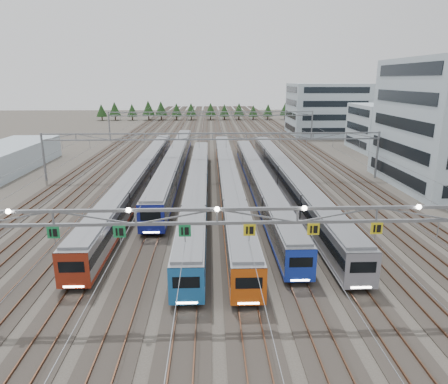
{
  "coord_description": "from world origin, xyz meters",
  "views": [
    {
      "loc": [
        -0.44,
        -26.06,
        16.42
      ],
      "look_at": [
        1.17,
        19.54,
        3.5
      ],
      "focal_mm": 32.0,
      "sensor_mm": 36.0,
      "label": 1
    }
  ],
  "objects_px": {
    "depot_bldg_mid": "(386,128)",
    "depot_bldg_north": "(326,109)",
    "gantry_far": "(211,117)",
    "west_shed": "(5,158)",
    "gantry_near": "(216,220)",
    "train_e": "(259,180)",
    "gantry_mid": "(213,142)",
    "train_a": "(142,174)",
    "train_d": "(228,177)",
    "train_b": "(175,161)",
    "train_f": "(287,177)",
    "train_c": "(198,185)"
  },
  "relations": [
    {
      "from": "depot_bldg_mid",
      "to": "depot_bldg_north",
      "type": "xyz_separation_m",
      "value": [
        -5.97,
        29.68,
        2.23
      ]
    },
    {
      "from": "gantry_far",
      "to": "depot_bldg_north",
      "type": "distance_m",
      "value": 37.4
    },
    {
      "from": "depot_bldg_north",
      "to": "west_shed",
      "type": "xyz_separation_m",
      "value": [
        -73.99,
        -48.83,
        -5.33
      ]
    },
    {
      "from": "gantry_near",
      "to": "depot_bldg_north",
      "type": "xyz_separation_m",
      "value": [
        35.38,
        97.32,
        0.51
      ]
    },
    {
      "from": "train_e",
      "to": "gantry_mid",
      "type": "xyz_separation_m",
      "value": [
        -6.75,
        8.53,
        4.45
      ]
    },
    {
      "from": "depot_bldg_mid",
      "to": "depot_bldg_north",
      "type": "distance_m",
      "value": 30.35
    },
    {
      "from": "train_a",
      "to": "depot_bldg_north",
      "type": "xyz_separation_m",
      "value": [
        46.59,
        61.68,
        5.57
      ]
    },
    {
      "from": "train_d",
      "to": "train_e",
      "type": "distance_m",
      "value": 4.76
    },
    {
      "from": "train_e",
      "to": "gantry_mid",
      "type": "height_order",
      "value": "gantry_mid"
    },
    {
      "from": "gantry_mid",
      "to": "gantry_far",
      "type": "distance_m",
      "value": 45.0
    },
    {
      "from": "gantry_mid",
      "to": "depot_bldg_north",
      "type": "height_order",
      "value": "depot_bldg_north"
    },
    {
      "from": "train_d",
      "to": "train_b",
      "type": "bearing_deg",
      "value": 127.35
    },
    {
      "from": "train_b",
      "to": "gantry_near",
      "type": "relative_size",
      "value": 1.11
    },
    {
      "from": "gantry_near",
      "to": "gantry_far",
      "type": "distance_m",
      "value": 85.12
    },
    {
      "from": "train_d",
      "to": "gantry_far",
      "type": "distance_m",
      "value": 52.23
    },
    {
      "from": "gantry_mid",
      "to": "depot_bldg_mid",
      "type": "bearing_deg",
      "value": 33.68
    },
    {
      "from": "train_f",
      "to": "depot_bldg_mid",
      "type": "relative_size",
      "value": 3.92
    },
    {
      "from": "depot_bldg_mid",
      "to": "train_c",
      "type": "bearing_deg",
      "value": -138.32
    },
    {
      "from": "train_f",
      "to": "gantry_far",
      "type": "xyz_separation_m",
      "value": [
        -11.25,
        52.22,
        4.32
      ]
    },
    {
      "from": "gantry_near",
      "to": "west_shed",
      "type": "relative_size",
      "value": 1.88
    },
    {
      "from": "train_c",
      "to": "train_f",
      "type": "relative_size",
      "value": 0.93
    },
    {
      "from": "gantry_mid",
      "to": "west_shed",
      "type": "xyz_separation_m",
      "value": [
        -38.65,
        8.37,
        -4.12
      ]
    },
    {
      "from": "train_d",
      "to": "train_e",
      "type": "xyz_separation_m",
      "value": [
        4.5,
        -1.54,
        -0.05
      ]
    },
    {
      "from": "train_e",
      "to": "gantry_mid",
      "type": "distance_m",
      "value": 11.75
    },
    {
      "from": "train_c",
      "to": "train_e",
      "type": "xyz_separation_m",
      "value": [
        9.0,
        2.73,
        -0.06
      ]
    },
    {
      "from": "train_a",
      "to": "gantry_far",
      "type": "xyz_separation_m",
      "value": [
        11.25,
        49.48,
        4.36
      ]
    },
    {
      "from": "train_c",
      "to": "gantry_far",
      "type": "height_order",
      "value": "gantry_far"
    },
    {
      "from": "train_d",
      "to": "gantry_far",
      "type": "xyz_separation_m",
      "value": [
        -2.25,
        51.99,
        4.41
      ]
    },
    {
      "from": "gantry_near",
      "to": "gantry_far",
      "type": "relative_size",
      "value": 1.0
    },
    {
      "from": "train_e",
      "to": "gantry_far",
      "type": "height_order",
      "value": "gantry_far"
    },
    {
      "from": "west_shed",
      "to": "train_b",
      "type": "bearing_deg",
      "value": -6.39
    },
    {
      "from": "gantry_near",
      "to": "train_b",
      "type": "bearing_deg",
      "value": 98.49
    },
    {
      "from": "train_d",
      "to": "train_f",
      "type": "bearing_deg",
      "value": -1.45
    },
    {
      "from": "train_e",
      "to": "gantry_mid",
      "type": "bearing_deg",
      "value": 128.36
    },
    {
      "from": "gantry_far",
      "to": "depot_bldg_mid",
      "type": "bearing_deg",
      "value": -22.94
    },
    {
      "from": "gantry_near",
      "to": "gantry_mid",
      "type": "bearing_deg",
      "value": 89.93
    },
    {
      "from": "gantry_far",
      "to": "depot_bldg_mid",
      "type": "distance_m",
      "value": 44.86
    },
    {
      "from": "gantry_far",
      "to": "depot_bldg_north",
      "type": "height_order",
      "value": "depot_bldg_north"
    },
    {
      "from": "train_a",
      "to": "gantry_far",
      "type": "height_order",
      "value": "gantry_far"
    },
    {
      "from": "train_b",
      "to": "depot_bldg_mid",
      "type": "relative_size",
      "value": 3.9
    },
    {
      "from": "train_c",
      "to": "west_shed",
      "type": "bearing_deg",
      "value": 151.66
    },
    {
      "from": "train_d",
      "to": "gantry_mid",
      "type": "relative_size",
      "value": 1.19
    },
    {
      "from": "train_a",
      "to": "gantry_far",
      "type": "distance_m",
      "value": 50.93
    },
    {
      "from": "train_a",
      "to": "gantry_near",
      "type": "relative_size",
      "value": 1.18
    },
    {
      "from": "gantry_near",
      "to": "gantry_far",
      "type": "height_order",
      "value": "gantry_near"
    },
    {
      "from": "train_b",
      "to": "gantry_mid",
      "type": "bearing_deg",
      "value": -35.42
    },
    {
      "from": "gantry_near",
      "to": "train_c",
      "type": "bearing_deg",
      "value": 94.37
    },
    {
      "from": "train_d",
      "to": "train_e",
      "type": "relative_size",
      "value": 1.17
    },
    {
      "from": "train_a",
      "to": "gantry_mid",
      "type": "bearing_deg",
      "value": 21.72
    },
    {
      "from": "gantry_mid",
      "to": "gantry_near",
      "type": "bearing_deg",
      "value": -90.07
    }
  ]
}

